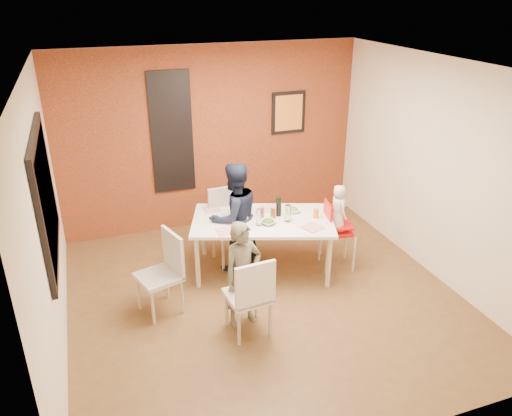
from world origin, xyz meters
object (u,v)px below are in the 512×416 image
object	(u,v)px
child_near	(243,275)
child_far	(234,217)
dining_table	(263,224)
paper_towel_roll	(244,210)
chair_far	(229,221)
wine_bottle	(279,206)
chair_near	(251,294)
high_chair	(335,229)
chair_left	(165,268)
toddler	(338,208)

from	to	relation	value
child_near	child_far	size ratio (longest dim) A/B	0.84
dining_table	paper_towel_roll	bearing A→B (deg)	162.84
chair_far	wine_bottle	bearing A→B (deg)	-40.95
chair_far	child_near	xyz separation A→B (m)	(-0.26, -1.42, 0.05)
chair_near	high_chair	bearing A→B (deg)	-151.31
high_chair	child_near	distance (m)	1.67
chair_near	child_near	world-z (taller)	child_near
wine_bottle	paper_towel_roll	world-z (taller)	paper_towel_roll
child_far	wine_bottle	distance (m)	0.58
dining_table	wine_bottle	size ratio (longest dim) A/B	7.64
child_far	dining_table	bearing A→B (deg)	133.16
dining_table	chair_far	size ratio (longest dim) A/B	1.98
child_near	paper_towel_roll	world-z (taller)	child_near
chair_left	child_far	bearing A→B (deg)	104.57
chair_near	high_chair	world-z (taller)	chair_near
chair_near	child_far	world-z (taller)	child_far
child_far	child_near	bearing A→B (deg)	61.33
high_chair	chair_near	bearing A→B (deg)	134.88
chair_far	paper_towel_roll	size ratio (longest dim) A/B	3.79
chair_left	child_far	distance (m)	1.21
chair_left	toddler	distance (m)	2.29
toddler	paper_towel_roll	bearing A→B (deg)	72.79
child_near	wine_bottle	distance (m)	1.32
chair_left	wine_bottle	bearing A→B (deg)	89.48
chair_near	chair_far	xyz separation A→B (m)	(0.26, 1.67, 0.03)
child_near	child_far	xyz separation A→B (m)	(0.27, 1.17, 0.12)
child_near	chair_far	bearing A→B (deg)	65.74
high_chair	wine_bottle	size ratio (longest dim) A/B	3.57
child_near	toddler	world-z (taller)	child_near
high_chair	child_far	world-z (taller)	child_far
child_far	paper_towel_roll	xyz separation A→B (m)	(0.09, -0.12, 0.14)
wine_bottle	paper_towel_roll	bearing A→B (deg)	174.97
dining_table	paper_towel_roll	xyz separation A→B (m)	(-0.23, 0.07, 0.20)
dining_table	child_near	world-z (taller)	child_near
toddler	wine_bottle	distance (m)	0.76
chair_far	chair_left	world-z (taller)	chair_far
chair_far	dining_table	bearing A→B (deg)	-57.92
chair_left	paper_towel_roll	size ratio (longest dim) A/B	3.61
chair_near	chair_left	bearing A→B (deg)	-51.11
toddler	dining_table	bearing A→B (deg)	73.26
chair_left	wine_bottle	xyz separation A→B (m)	(1.56, 0.47, 0.33)
dining_table	chair_far	distance (m)	0.56
dining_table	chair_far	bearing A→B (deg)	126.24
chair_left	wine_bottle	world-z (taller)	wine_bottle
chair_left	child_near	world-z (taller)	child_near
chair_left	paper_towel_roll	bearing A→B (deg)	97.47
child_far	toddler	xyz separation A→B (m)	(1.25, -0.44, 0.13)
chair_far	high_chair	bearing A→B (deg)	-33.00
child_far	wine_bottle	xyz separation A→B (m)	(0.54, -0.16, 0.14)
chair_far	high_chair	distance (m)	1.40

